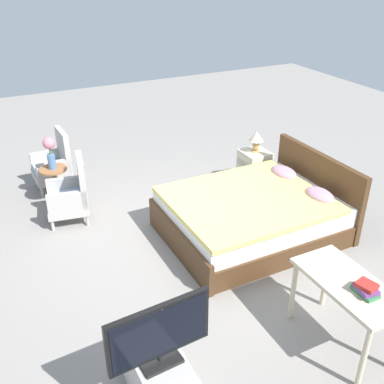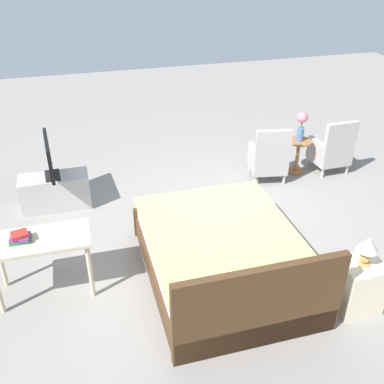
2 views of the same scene
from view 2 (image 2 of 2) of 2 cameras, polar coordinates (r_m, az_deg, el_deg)
ground_plane at (r=6.15m, az=2.97°, el=-4.26°), size 16.00×16.00×0.00m
bed at (r=5.13m, az=4.04°, el=-8.29°), size 1.71×2.20×0.96m
armchair_by_window_left at (r=7.69m, az=17.33°, el=5.06°), size 0.56×0.56×0.92m
armchair_by_window_right at (r=7.18m, az=9.72°, el=4.23°), size 0.62×0.62×0.92m
side_table at (r=7.51m, az=13.29°, el=4.91°), size 0.40×0.40×0.57m
flower_vase at (r=7.31m, az=13.76°, el=8.47°), size 0.17×0.17×0.48m
nightstand at (r=5.10m, az=20.34°, el=-11.05°), size 0.44×0.41×0.57m
table_lamp at (r=4.79m, az=21.41°, el=-6.54°), size 0.22×0.22×0.33m
tv_stand at (r=6.71m, az=-16.95°, el=0.05°), size 0.96×0.40×0.50m
tv_flatscreen at (r=6.46m, az=-17.69°, el=4.21°), size 0.22×0.84×0.57m
vanity_desk at (r=5.02m, az=-18.68°, el=-6.57°), size 1.04×0.52×0.72m
book_stack at (r=4.95m, az=-20.99°, el=-5.40°), size 0.22×0.17×0.11m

